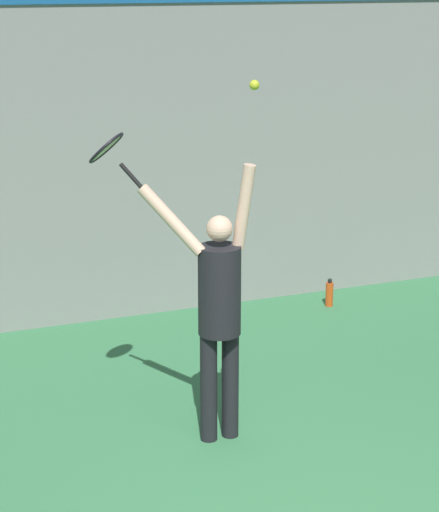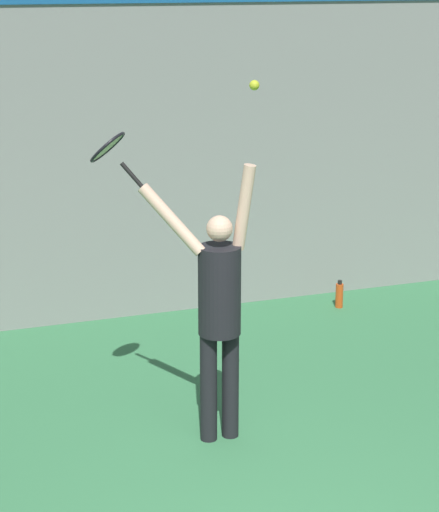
# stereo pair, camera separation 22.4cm
# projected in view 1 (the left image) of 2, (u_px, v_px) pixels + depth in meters

# --- Properties ---
(back_wall) EXTENTS (18.00, 0.10, 5.00)m
(back_wall) POSITION_uv_depth(u_px,v_px,m) (112.00, 74.00, 8.94)
(back_wall) COLOR gray
(back_wall) RESTS_ON ground_plane
(tennis_player) EXTENTS (0.82, 0.50, 2.14)m
(tennis_player) POSITION_uv_depth(u_px,v_px,m) (218.00, 305.00, 6.84)
(tennis_player) COLOR black
(tennis_player) RESTS_ON ground_plane
(tennis_racket) EXTENTS (0.43, 0.41, 0.41)m
(tennis_racket) POSITION_uv_depth(u_px,v_px,m) (108.00, 150.00, 6.65)
(tennis_racket) COLOR black
(tennis_ball) EXTENTS (0.07, 0.07, 0.07)m
(tennis_ball) POSITION_uv_depth(u_px,v_px,m) (254.00, 85.00, 6.35)
(tennis_ball) COLOR #CCDB2D
(water_bottle) EXTENTS (0.08, 0.08, 0.30)m
(water_bottle) POSITION_uv_depth(u_px,v_px,m) (329.00, 294.00, 9.93)
(water_bottle) COLOR #D84C19
(water_bottle) RESTS_ON ground_plane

